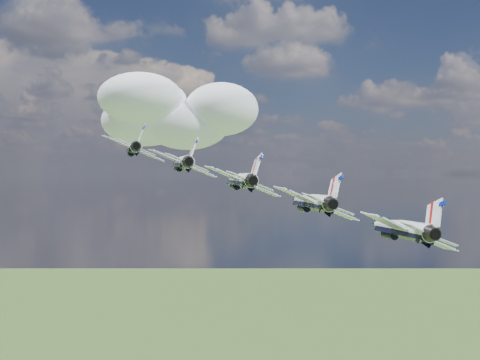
{
  "coord_description": "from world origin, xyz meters",
  "views": [
    {
      "loc": [
        1.32,
        -93.91,
        156.92
      ],
      "look_at": [
        8.69,
        -9.87,
        156.12
      ],
      "focal_mm": 45.0,
      "sensor_mm": 36.0,
      "label": 1
    }
  ],
  "objects_px": {
    "jet_0": "(134,148)",
    "jet_1": "(182,163)",
    "jet_3": "(311,201)",
    "jet_4": "(399,228)",
    "jet_2": "(240,180)"
  },
  "relations": [
    {
      "from": "jet_1",
      "to": "jet_3",
      "type": "height_order",
      "value": "jet_1"
    },
    {
      "from": "jet_0",
      "to": "jet_1",
      "type": "height_order",
      "value": "jet_0"
    },
    {
      "from": "jet_3",
      "to": "jet_0",
      "type": "bearing_deg",
      "value": 123.46
    },
    {
      "from": "jet_3",
      "to": "jet_1",
      "type": "bearing_deg",
      "value": 123.46
    },
    {
      "from": "jet_0",
      "to": "jet_2",
      "type": "distance_m",
      "value": 25.19
    },
    {
      "from": "jet_3",
      "to": "jet_4",
      "type": "distance_m",
      "value": 12.6
    },
    {
      "from": "jet_1",
      "to": "jet_4",
      "type": "bearing_deg",
      "value": -56.54
    },
    {
      "from": "jet_4",
      "to": "jet_3",
      "type": "bearing_deg",
      "value": 123.46
    },
    {
      "from": "jet_1",
      "to": "jet_3",
      "type": "relative_size",
      "value": 1.0
    },
    {
      "from": "jet_0",
      "to": "jet_3",
      "type": "bearing_deg",
      "value": -56.54
    },
    {
      "from": "jet_1",
      "to": "jet_0",
      "type": "bearing_deg",
      "value": 123.46
    },
    {
      "from": "jet_4",
      "to": "jet_1",
      "type": "bearing_deg",
      "value": 123.46
    },
    {
      "from": "jet_0",
      "to": "jet_3",
      "type": "xyz_separation_m",
      "value": [
        24.59,
        -27.59,
        -7.85
      ]
    },
    {
      "from": "jet_0",
      "to": "jet_3",
      "type": "relative_size",
      "value": 1.0
    },
    {
      "from": "jet_0",
      "to": "jet_2",
      "type": "relative_size",
      "value": 1.0
    }
  ]
}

